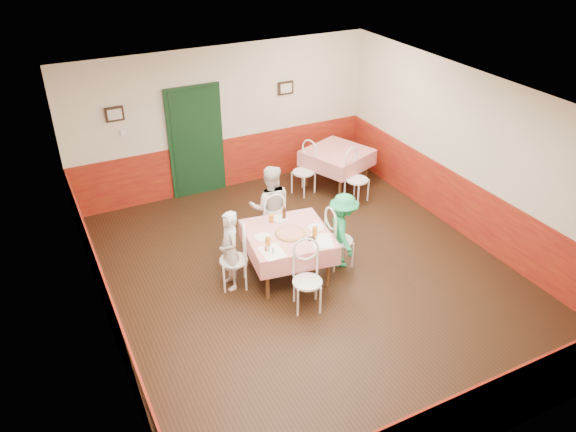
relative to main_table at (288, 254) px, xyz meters
name	(u,v)px	position (x,y,z in m)	size (l,w,h in m)	color
floor	(310,277)	(0.28, -0.22, -0.38)	(7.00, 7.00, 0.00)	black
ceiling	(314,103)	(0.28, -0.22, 2.42)	(7.00, 7.00, 0.00)	white
back_wall	(224,120)	(0.28, 3.28, 1.02)	(6.00, 0.10, 2.80)	beige
front_wall	(490,354)	(0.28, -3.72, 1.02)	(6.00, 0.10, 2.80)	beige
left_wall	(96,250)	(-2.72, -0.22, 1.02)	(0.10, 7.00, 2.80)	beige
right_wall	(473,158)	(3.28, -0.22, 1.02)	(0.10, 7.00, 2.80)	beige
wainscot_back	(227,163)	(0.28, 3.27, 0.12)	(6.00, 0.03, 1.00)	maroon
wainscot_front	(473,418)	(0.28, -3.70, 0.12)	(6.00, 0.03, 1.00)	maroon
wainscot_left	(109,307)	(-2.71, -0.22, 0.12)	(0.03, 7.00, 1.00)	maroon
wainscot_right	(464,206)	(3.26, -0.22, 0.12)	(0.03, 7.00, 1.00)	maroon
door	(196,143)	(-0.32, 3.23, 0.68)	(0.96, 0.06, 2.10)	black
picture_left	(115,114)	(-1.72, 3.23, 1.48)	(0.32, 0.03, 0.26)	black
picture_right	(286,88)	(1.58, 3.23, 1.48)	(0.32, 0.03, 0.26)	black
thermostat	(123,132)	(-1.62, 3.23, 1.12)	(0.10, 0.03, 0.10)	white
main_table	(288,254)	(0.00, 0.00, 0.00)	(1.22, 1.22, 0.77)	red
second_table	(336,168)	(2.24, 2.30, 0.00)	(1.12, 1.12, 0.77)	red
chair_left	(234,260)	(-0.84, 0.12, 0.08)	(0.42, 0.42, 0.90)	white
chair_right	(339,240)	(0.84, -0.12, 0.08)	(0.42, 0.42, 0.90)	white
chair_far	(272,223)	(0.12, 0.84, 0.08)	(0.42, 0.42, 0.90)	white
chair_near	(307,282)	(-0.12, -0.84, 0.08)	(0.42, 0.42, 0.90)	white
chair_second_a	(303,172)	(1.49, 2.30, 0.08)	(0.42, 0.42, 0.90)	white
chair_second_b	(357,180)	(2.24, 1.55, 0.08)	(0.42, 0.42, 0.90)	white
pizza	(291,233)	(0.02, -0.05, 0.40)	(0.44, 0.44, 0.03)	#B74723
plate_left	(263,237)	(-0.39, 0.05, 0.39)	(0.25, 0.25, 0.01)	white
plate_right	(316,227)	(0.44, -0.06, 0.39)	(0.25, 0.25, 0.01)	white
plate_far	(280,219)	(0.07, 0.41, 0.39)	(0.25, 0.25, 0.01)	white
glass_a	(268,242)	(-0.42, -0.19, 0.46)	(0.08, 0.08, 0.14)	#BF7219
glass_b	(315,231)	(0.32, -0.25, 0.45)	(0.08, 0.08, 0.14)	#BF7219
glass_c	(271,218)	(-0.09, 0.39, 0.45)	(0.07, 0.07, 0.13)	#BF7219
beer_bottle	(284,213)	(0.13, 0.40, 0.49)	(0.06, 0.06, 0.21)	#381C0A
shaker_a	(269,249)	(-0.46, -0.33, 0.43)	(0.04, 0.04, 0.09)	silver
shaker_b	(273,251)	(-0.44, -0.40, 0.43)	(0.04, 0.04, 0.09)	silver
shaker_c	(266,248)	(-0.50, -0.30, 0.43)	(0.04, 0.04, 0.09)	#B23319
menu_left	(272,252)	(-0.43, -0.36, 0.39)	(0.30, 0.40, 0.00)	white
menu_right	(322,241)	(0.34, -0.42, 0.39)	(0.30, 0.40, 0.00)	white
wallet	(311,238)	(0.23, -0.31, 0.40)	(0.11, 0.09, 0.02)	black
diner_left	(230,251)	(-0.89, 0.13, 0.26)	(0.46, 0.30, 1.27)	gray
diner_far	(270,207)	(0.13, 0.89, 0.35)	(0.70, 0.55, 1.45)	gray
diner_right	(343,231)	(0.89, -0.13, 0.25)	(0.80, 0.46, 1.24)	gray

